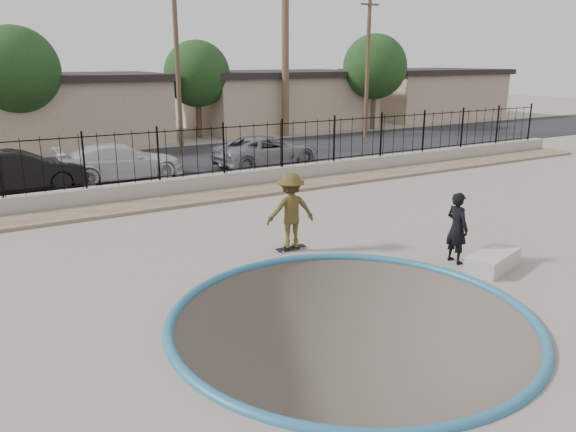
{
  "coord_description": "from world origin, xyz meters",
  "views": [
    {
      "loc": [
        -5.98,
        -8.74,
        4.77
      ],
      "look_at": [
        0.37,
        2.0,
        1.25
      ],
      "focal_mm": 35.0,
      "sensor_mm": 36.0,
      "label": 1
    }
  ],
  "objects_px": {
    "skateboard": "(291,248)",
    "videographer": "(457,228)",
    "concrete_ledge": "(493,260)",
    "car_b": "(19,171)",
    "car_d": "(266,151)",
    "skater": "(291,214)",
    "car_c": "(121,162)"
  },
  "relations": [
    {
      "from": "skateboard",
      "to": "videographer",
      "type": "bearing_deg",
      "value": -43.46
    },
    {
      "from": "car_c",
      "to": "car_d",
      "type": "height_order",
      "value": "car_c"
    },
    {
      "from": "videographer",
      "to": "skater",
      "type": "bearing_deg",
      "value": 48.7
    },
    {
      "from": "car_c",
      "to": "skateboard",
      "type": "bearing_deg",
      "value": -170.21
    },
    {
      "from": "skater",
      "to": "car_c",
      "type": "distance_m",
      "value": 10.95
    },
    {
      "from": "skateboard",
      "to": "car_d",
      "type": "height_order",
      "value": "car_d"
    },
    {
      "from": "concrete_ledge",
      "to": "skateboard",
      "type": "bearing_deg",
      "value": 133.69
    },
    {
      "from": "car_b",
      "to": "car_c",
      "type": "distance_m",
      "value": 3.78
    },
    {
      "from": "car_d",
      "to": "videographer",
      "type": "bearing_deg",
      "value": 165.64
    },
    {
      "from": "concrete_ledge",
      "to": "car_b",
      "type": "distance_m",
      "value": 16.56
    },
    {
      "from": "car_d",
      "to": "car_b",
      "type": "bearing_deg",
      "value": 83.32
    },
    {
      "from": "videographer",
      "to": "concrete_ledge",
      "type": "relative_size",
      "value": 1.08
    },
    {
      "from": "skater",
      "to": "car_c",
      "type": "height_order",
      "value": "skater"
    },
    {
      "from": "skateboard",
      "to": "car_d",
      "type": "bearing_deg",
      "value": 64.35
    },
    {
      "from": "skater",
      "to": "videographer",
      "type": "distance_m",
      "value": 4.07
    },
    {
      "from": "skateboard",
      "to": "concrete_ledge",
      "type": "xyz_separation_m",
      "value": [
        3.4,
        -3.56,
        0.14
      ]
    },
    {
      "from": "skater",
      "to": "videographer",
      "type": "relative_size",
      "value": 1.11
    },
    {
      "from": "videographer",
      "to": "concrete_ledge",
      "type": "distance_m",
      "value": 1.11
    },
    {
      "from": "skateboard",
      "to": "videographer",
      "type": "distance_m",
      "value": 4.15
    },
    {
      "from": "videographer",
      "to": "car_c",
      "type": "bearing_deg",
      "value": 19.96
    },
    {
      "from": "car_d",
      "to": "skater",
      "type": "bearing_deg",
      "value": 148.76
    },
    {
      "from": "concrete_ledge",
      "to": "car_d",
      "type": "bearing_deg",
      "value": 83.72
    },
    {
      "from": "skater",
      "to": "videographer",
      "type": "bearing_deg",
      "value": 149.28
    },
    {
      "from": "skater",
      "to": "skateboard",
      "type": "xyz_separation_m",
      "value": [
        0.0,
        -0.0,
        -0.9
      ]
    },
    {
      "from": "concrete_ledge",
      "to": "car_c",
      "type": "relative_size",
      "value": 0.32
    },
    {
      "from": "videographer",
      "to": "car_b",
      "type": "relative_size",
      "value": 0.38
    },
    {
      "from": "concrete_ledge",
      "to": "car_b",
      "type": "height_order",
      "value": "car_b"
    },
    {
      "from": "skateboard",
      "to": "concrete_ledge",
      "type": "distance_m",
      "value": 4.93
    },
    {
      "from": "car_b",
      "to": "skateboard",
      "type": "bearing_deg",
      "value": -155.22
    },
    {
      "from": "concrete_ledge",
      "to": "car_c",
      "type": "bearing_deg",
      "value": 108.7
    },
    {
      "from": "skater",
      "to": "car_b",
      "type": "distance_m",
      "value": 11.78
    },
    {
      "from": "skateboard",
      "to": "car_d",
      "type": "relative_size",
      "value": 0.17
    }
  ]
}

